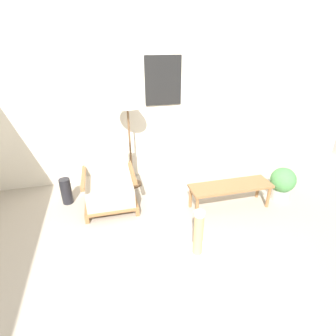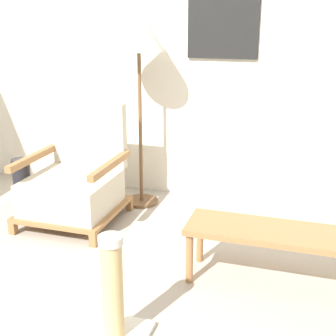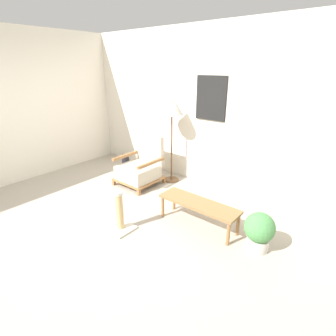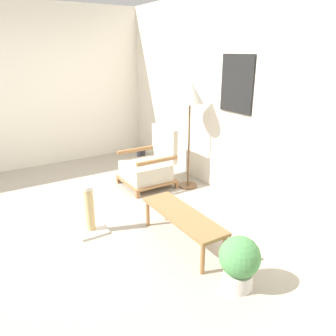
# 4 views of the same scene
# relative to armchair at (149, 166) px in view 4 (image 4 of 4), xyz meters

# --- Properties ---
(ground_plane) EXTENTS (14.00, 14.00, 0.00)m
(ground_plane) POSITION_rel_armchair_xyz_m (0.54, -1.41, -0.30)
(ground_plane) COLOR #A89E8E
(wall_back) EXTENTS (8.00, 0.09, 2.70)m
(wall_back) POSITION_rel_armchair_xyz_m (0.54, 0.81, 1.05)
(wall_back) COLOR silver
(wall_back) RESTS_ON ground_plane
(wall_left) EXTENTS (0.06, 8.00, 2.70)m
(wall_left) POSITION_rel_armchair_xyz_m (-1.86, -0.91, 1.05)
(wall_left) COLOR silver
(wall_left) RESTS_ON ground_plane
(armchair) EXTENTS (0.70, 0.71, 0.88)m
(armchair) POSITION_rel_armchair_xyz_m (0.00, 0.00, 0.00)
(armchair) COLOR olive
(armchair) RESTS_ON ground_plane
(floor_lamp) EXTENTS (0.40, 0.40, 1.57)m
(floor_lamp) POSITION_rel_armchair_xyz_m (0.37, 0.46, 1.04)
(floor_lamp) COLOR brown
(floor_lamp) RESTS_ON ground_plane
(coffee_table) EXTENTS (1.12, 0.34, 0.35)m
(coffee_table) POSITION_rel_armchair_xyz_m (1.59, -0.48, 0.00)
(coffee_table) COLOR olive
(coffee_table) RESTS_ON ground_plane
(vase) EXTENTS (0.15, 0.15, 0.38)m
(vase) POSITION_rel_armchair_xyz_m (-0.60, 0.18, -0.11)
(vase) COLOR black
(vase) RESTS_ON ground_plane
(potted_plant) EXTENTS (0.36, 0.36, 0.49)m
(potted_plant) POSITION_rel_armchair_xyz_m (2.42, -0.47, -0.04)
(potted_plant) COLOR beige
(potted_plant) RESTS_ON ground_plane
(scratching_post) EXTENTS (0.32, 0.32, 0.56)m
(scratching_post) POSITION_rel_armchair_xyz_m (0.85, -1.23, -0.10)
(scratching_post) COLOR beige
(scratching_post) RESTS_ON ground_plane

